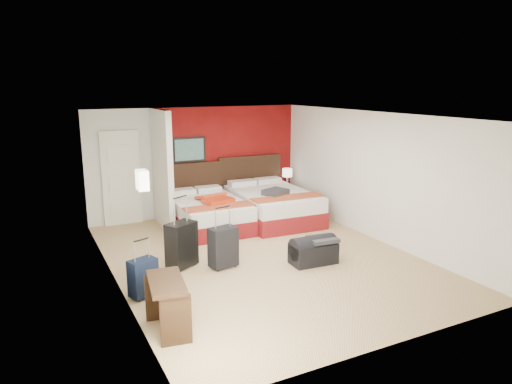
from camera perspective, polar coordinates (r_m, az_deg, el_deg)
ground at (r=8.46m, az=0.64°, el=-7.92°), size 6.50×6.50×0.00m
room_walls at (r=8.90m, az=-11.67°, el=1.30°), size 5.02×6.52×2.50m
red_accent_panel at (r=11.29m, az=-3.53°, el=3.95°), size 3.50×0.04×2.50m
partition_wall at (r=10.14m, az=-11.25°, el=2.69°), size 0.12×1.20×2.50m
entry_door at (r=10.58m, az=-15.98°, el=1.62°), size 0.82×0.06×2.05m
bed_left at (r=10.09m, az=-5.75°, el=-2.70°), size 1.47×2.05×0.60m
bed_right at (r=10.60m, az=2.03°, el=-1.70°), size 1.64×2.28×0.67m
red_suitcase_open at (r=9.95m, az=-5.05°, el=-0.82°), size 0.73×0.91×0.10m
jacket_bundle at (r=10.20m, az=2.36°, el=-0.01°), size 0.61×0.55×0.12m
nightstand at (r=11.74m, az=3.76°, el=-0.58°), size 0.43×0.43×0.54m
table_lamp at (r=11.63m, az=3.79°, el=1.76°), size 0.31×0.31×0.44m
suitcase_black at (r=8.01m, az=-8.99°, el=-6.46°), size 0.59×0.51×0.75m
suitcase_charcoal at (r=7.94m, az=-3.99°, el=-6.83°), size 0.49×0.35×0.67m
suitcase_navy at (r=7.08m, az=-13.48°, el=-10.23°), size 0.45×0.36×0.54m
duffel_bag at (r=8.20m, az=6.94°, el=-7.24°), size 0.80×0.46×0.40m
jacket_draped at (r=8.16m, az=8.06°, el=-5.66°), size 0.52×0.45×0.06m
desk at (r=6.08m, az=-10.69°, el=-13.39°), size 0.53×0.88×0.69m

